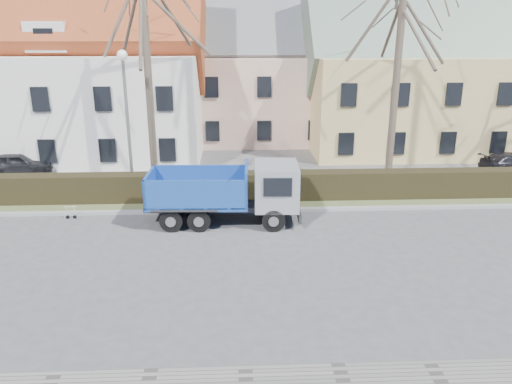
{
  "coord_description": "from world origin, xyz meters",
  "views": [
    {
      "loc": [
        2.02,
        -15.96,
        7.79
      ],
      "look_at": [
        2.87,
        2.51,
        1.6
      ],
      "focal_mm": 35.0,
      "sensor_mm": 36.0,
      "label": 1
    }
  ],
  "objects_px": {
    "dump_truck": "(219,193)",
    "parked_car_b": "(512,162)",
    "cart_frame": "(66,212)",
    "streetlight": "(128,125)",
    "parked_car_a": "(18,163)"
  },
  "relations": [
    {
      "from": "dump_truck",
      "to": "parked_car_b",
      "type": "height_order",
      "value": "dump_truck"
    },
    {
      "from": "cart_frame",
      "to": "parked_car_b",
      "type": "height_order",
      "value": "parked_car_b"
    },
    {
      "from": "streetlight",
      "to": "parked_car_b",
      "type": "distance_m",
      "value": 20.85
    },
    {
      "from": "dump_truck",
      "to": "cart_frame",
      "type": "height_order",
      "value": "dump_truck"
    },
    {
      "from": "dump_truck",
      "to": "parked_car_a",
      "type": "bearing_deg",
      "value": 147.99
    },
    {
      "from": "dump_truck",
      "to": "parked_car_b",
      "type": "xyz_separation_m",
      "value": [
        16.17,
        6.89,
        -0.76
      ]
    },
    {
      "from": "streetlight",
      "to": "parked_car_a",
      "type": "xyz_separation_m",
      "value": [
        -6.93,
        3.94,
        -2.81
      ]
    },
    {
      "from": "cart_frame",
      "to": "dump_truck",
      "type": "bearing_deg",
      "value": -5.82
    },
    {
      "from": "streetlight",
      "to": "cart_frame",
      "type": "xyz_separation_m",
      "value": [
        -2.28,
        -2.93,
        -3.12
      ]
    },
    {
      "from": "dump_truck",
      "to": "parked_car_b",
      "type": "distance_m",
      "value": 17.6
    },
    {
      "from": "streetlight",
      "to": "parked_car_b",
      "type": "xyz_separation_m",
      "value": [
        20.38,
        3.3,
        -2.91
      ]
    },
    {
      "from": "streetlight",
      "to": "parked_car_a",
      "type": "height_order",
      "value": "streetlight"
    },
    {
      "from": "parked_car_a",
      "to": "streetlight",
      "type": "bearing_deg",
      "value": -128.48
    },
    {
      "from": "parked_car_a",
      "to": "parked_car_b",
      "type": "distance_m",
      "value": 27.32
    },
    {
      "from": "dump_truck",
      "to": "parked_car_a",
      "type": "xyz_separation_m",
      "value": [
        -11.14,
        7.53,
        -0.67
      ]
    }
  ]
}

